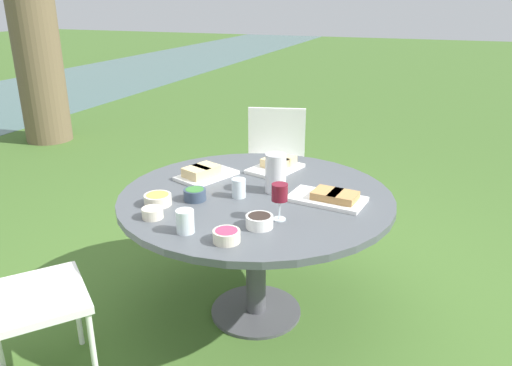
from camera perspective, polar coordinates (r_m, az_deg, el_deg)
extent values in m
plane|color=#446B2B|center=(2.94, 0.00, -14.50)|extent=(40.00, 40.00, 0.00)
cylinder|color=#4C4C51|center=(2.93, 0.00, -14.35)|extent=(0.51, 0.51, 0.02)
cylinder|color=#4C4C51|center=(2.75, 0.00, -8.45)|extent=(0.11, 0.11, 0.67)
cylinder|color=#4C5156|center=(2.60, 0.00, -1.60)|extent=(1.42, 1.42, 0.03)
cube|color=white|center=(3.77, 2.09, 1.41)|extent=(0.51, 0.53, 0.04)
cube|color=white|center=(3.89, 2.38, 5.53)|extent=(0.13, 0.43, 0.42)
cylinder|color=white|center=(3.70, -1.21, -2.83)|extent=(0.03, 0.03, 0.43)
cylinder|color=white|center=(3.67, 4.83, -3.11)|extent=(0.03, 0.03, 0.43)
cylinder|color=white|center=(4.04, -0.49, -0.75)|extent=(0.03, 0.03, 0.43)
cylinder|color=white|center=(4.01, 5.04, -0.99)|extent=(0.03, 0.03, 0.43)
cube|color=white|center=(2.44, -23.97, -11.91)|extent=(0.61, 0.61, 0.04)
cylinder|color=white|center=(2.42, -18.06, -18.06)|extent=(0.03, 0.03, 0.43)
cylinder|color=white|center=(2.74, -19.79, -13.31)|extent=(0.03, 0.03, 0.43)
cylinder|color=silver|center=(2.58, 2.26, 1.13)|extent=(0.11, 0.11, 0.21)
cone|color=silver|center=(2.60, 2.63, 3.26)|extent=(0.03, 0.03, 0.02)
cylinder|color=silver|center=(2.30, 2.67, -4.14)|extent=(0.06, 0.06, 0.01)
cylinder|color=silver|center=(2.28, 2.69, -3.04)|extent=(0.01, 0.01, 0.09)
cylinder|color=maroon|center=(2.25, 2.72, -1.06)|extent=(0.07, 0.07, 0.08)
cube|color=white|center=(2.52, 8.08, -1.84)|extent=(0.26, 0.40, 0.02)
cube|color=#B2844C|center=(2.49, 9.92, -1.58)|extent=(0.15, 0.15, 0.04)
cube|color=#B2844C|center=(2.51, 8.11, -1.24)|extent=(0.15, 0.15, 0.04)
cube|color=white|center=(2.94, 2.20, 1.66)|extent=(0.37, 0.30, 0.02)
cube|color=#E0C184|center=(2.98, 3.00, 2.64)|extent=(0.15, 0.17, 0.05)
cube|color=#E0C184|center=(2.93, 2.21, 2.30)|extent=(0.15, 0.17, 0.05)
cube|color=white|center=(2.84, -5.66, 0.86)|extent=(0.38, 0.31, 0.02)
cube|color=#E0C184|center=(2.78, -6.82, 1.18)|extent=(0.16, 0.16, 0.05)
cube|color=#E0C184|center=(2.82, -5.68, 1.55)|extent=(0.16, 0.16, 0.05)
cylinder|color=beige|center=(2.49, -11.15, -1.89)|extent=(0.13, 0.13, 0.05)
cylinder|color=#E0C147|center=(2.49, -11.18, -1.55)|extent=(0.11, 0.11, 0.02)
cylinder|color=#334256|center=(2.52, -7.00, -1.33)|extent=(0.11, 0.11, 0.06)
cylinder|color=#387533|center=(2.51, -7.02, -0.97)|extent=(0.09, 0.09, 0.03)
cylinder|color=white|center=(2.22, 0.39, -4.41)|extent=(0.12, 0.12, 0.05)
cylinder|color=#2D231E|center=(2.21, 0.39, -4.02)|extent=(0.10, 0.10, 0.02)
cylinder|color=beige|center=(2.09, -3.39, -6.08)|extent=(0.12, 0.12, 0.05)
cylinder|color=#D6385B|center=(2.09, -3.40, -5.70)|extent=(0.09, 0.09, 0.02)
cylinder|color=beige|center=(2.35, -11.74, -3.38)|extent=(0.10, 0.10, 0.05)
cylinder|color=silver|center=(2.35, -11.76, -3.05)|extent=(0.08, 0.08, 0.02)
cylinder|color=silver|center=(2.53, -1.99, -0.58)|extent=(0.07, 0.07, 0.10)
cylinder|color=silver|center=(2.18, -8.10, -4.36)|extent=(0.08, 0.08, 0.10)
cube|color=maroon|center=(3.89, -7.85, -3.38)|extent=(0.30, 0.14, 0.24)
torus|color=maroon|center=(3.83, -7.96, -1.33)|extent=(0.19, 0.01, 0.19)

